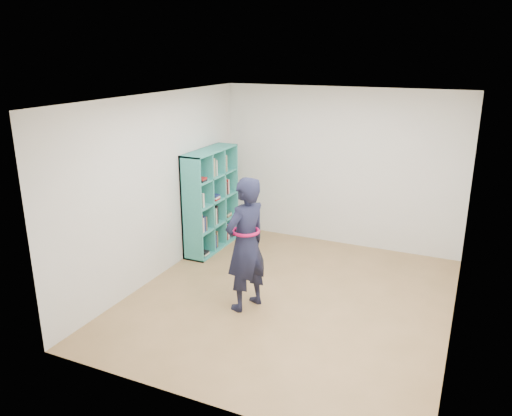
% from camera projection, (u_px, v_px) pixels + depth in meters
% --- Properties ---
extents(floor, '(4.50, 4.50, 0.00)m').
position_uv_depth(floor, '(290.00, 299.00, 6.60)').
color(floor, olive).
rests_on(floor, ground).
extents(ceiling, '(4.50, 4.50, 0.00)m').
position_uv_depth(ceiling, '(294.00, 99.00, 5.81)').
color(ceiling, white).
rests_on(ceiling, wall_back).
extents(wall_left, '(0.02, 4.50, 2.60)m').
position_uv_depth(wall_left, '(158.00, 188.00, 6.99)').
color(wall_left, silver).
rests_on(wall_left, floor).
extents(wall_right, '(0.02, 4.50, 2.60)m').
position_uv_depth(wall_right, '(464.00, 227.00, 5.42)').
color(wall_right, silver).
rests_on(wall_right, floor).
extents(wall_back, '(4.00, 0.02, 2.60)m').
position_uv_depth(wall_back, '(340.00, 168.00, 8.16)').
color(wall_back, silver).
rests_on(wall_back, floor).
extents(wall_front, '(4.00, 0.02, 2.60)m').
position_uv_depth(wall_front, '(199.00, 276.00, 4.25)').
color(wall_front, silver).
rests_on(wall_front, floor).
extents(bookshelf, '(0.36, 1.24, 1.65)m').
position_uv_depth(bookshelf, '(209.00, 201.00, 8.07)').
color(bookshelf, teal).
rests_on(bookshelf, floor).
extents(person, '(0.61, 0.73, 1.71)m').
position_uv_depth(person, '(246.00, 244.00, 6.14)').
color(person, black).
rests_on(person, floor).
extents(smartphone, '(0.04, 0.09, 0.12)m').
position_uv_depth(smartphone, '(244.00, 231.00, 6.25)').
color(smartphone, silver).
rests_on(smartphone, person).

